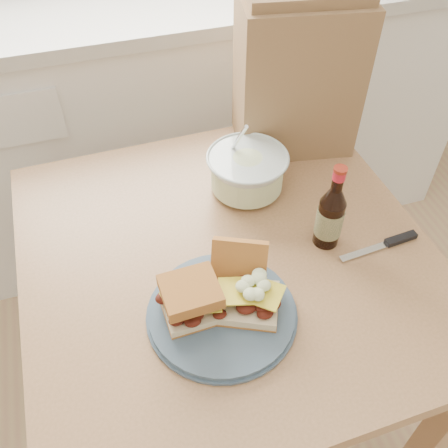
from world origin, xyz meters
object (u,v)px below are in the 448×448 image
object	(u,v)px
beer_bottle	(330,216)
plate	(222,313)
dining_table	(228,282)
paper_bag	(297,76)
coleslaw_bowl	(247,173)

from	to	relation	value
beer_bottle	plate	bearing A→B (deg)	-145.28
plate	beer_bottle	xyz separation A→B (m)	(0.27, 0.12, 0.07)
dining_table	plate	world-z (taller)	plate
dining_table	plate	distance (m)	0.20
plate	paper_bag	size ratio (longest dim) A/B	0.74
coleslaw_bowl	beer_bottle	size ratio (longest dim) A/B	0.93
plate	beer_bottle	world-z (taller)	beer_bottle
beer_bottle	paper_bag	xyz separation A→B (m)	(0.07, 0.37, 0.11)
coleslaw_bowl	beer_bottle	world-z (taller)	beer_bottle
dining_table	coleslaw_bowl	xyz separation A→B (m)	(0.10, 0.18, 0.16)
dining_table	beer_bottle	size ratio (longest dim) A/B	4.28
dining_table	coleslaw_bowl	distance (m)	0.26
coleslaw_bowl	paper_bag	distance (m)	0.27
dining_table	plate	xyz separation A→B (m)	(-0.06, -0.15, 0.12)
plate	paper_bag	distance (m)	0.62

